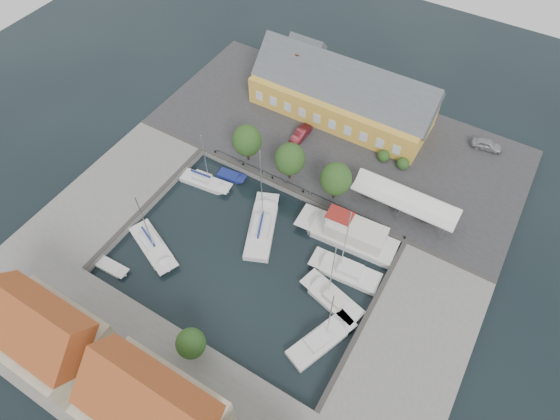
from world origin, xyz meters
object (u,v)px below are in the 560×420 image
Objects in this scene: east_boat_a at (347,272)px; east_boat_c at (320,341)px; warehouse at (339,94)px; tent_canopy at (405,199)px; center_sailboat at (262,228)px; east_boat_b at (333,300)px; launch_sw at (113,268)px; west_boat_a at (205,182)px; launch_nw at (231,177)px; car_silver at (487,145)px; trawler at (350,235)px; west_boat_d at (153,246)px; car_red at (301,134)px.

east_boat_c is (1.33, -9.65, -0.00)m from east_boat_a.
warehouse reaches higher than tent_canopy.
east_boat_c is (13.92, -9.77, -0.10)m from center_sailboat.
east_boat_b is 2.57× the size of launch_sw.
east_boat_a is at bearing -6.65° from west_boat_a.
center_sailboat reaches higher than east_boat_a.
east_boat_b is at bearing -97.42° from tent_canopy.
launch_nw is (-22.78, 15.43, -0.17)m from east_boat_c.
launch_sw is (-26.91, -4.91, -0.17)m from east_boat_c.
car_silver is 1.01× the size of launch_nw.
east_boat_b reaches higher than east_boat_c.
launch_nw is (-7.20, -19.84, -4.34)m from warehouse.
car_silver is 0.32× the size of trawler.
center_sailboat is at bearing 161.18° from east_boat_b.
east_boat_c reaches higher than launch_nw.
west_boat_a is 12.31m from west_boat_d.
east_boat_c is 27.36m from launch_sw.
car_silver reaches higher than launch_sw.
tent_canopy is 3.16× the size of launch_sw.
tent_canopy is at bearing 43.30° from launch_sw.
car_silver is 34.82m from east_boat_b.
car_red reaches higher than launch_nw.
trawler is at bearing 39.31° from launch_sw.
car_silver is 0.35× the size of east_boat_a.
warehouse is 2.06× the size of trawler.
launch_nw is (-21.45, 5.78, -0.17)m from east_boat_a.
launch_nw is at bearing -109.95° from warehouse.
center_sailboat is at bearing 48.49° from launch_sw.
car_red is (-25.01, -12.21, -0.03)m from car_silver.
trawler is 22.16m from west_boat_a.
trawler reaches higher than tent_canopy.
car_red is 0.43× the size of west_boat_a.
warehouse is 2.04× the size of tent_canopy.
warehouse is 25.87m from center_sailboat.
center_sailboat reaches higher than warehouse.
warehouse is 29.61m from east_boat_a.
east_boat_a is 1.11× the size of east_boat_b.
east_boat_c is at bearing -92.72° from tent_canopy.
west_boat_d is at bearing -157.78° from east_boat_a.
west_boat_d is (-25.59, -21.26, -3.41)m from tent_canopy.
car_silver is at bearing 50.66° from west_boat_d.
center_sailboat is (3.71, -17.16, -1.37)m from car_red.
tent_canopy is at bearing 39.71° from west_boat_d.
east_boat_a reaches higher than west_boat_a.
east_boat_b is at bearing 21.72° from launch_sw.
center_sailboat is 1.15× the size of east_boat_a.
tent_canopy is at bearing 78.72° from east_boat_a.
launch_sw is at bearing -95.32° from west_boat_a.
center_sailboat reaches higher than launch_nw.
center_sailboat reaches higher than east_boat_b.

